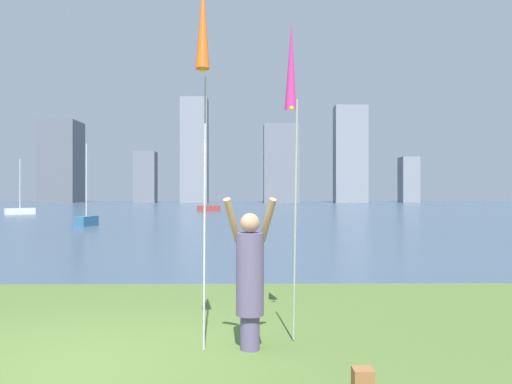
# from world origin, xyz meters

# --- Properties ---
(ground) EXTENTS (120.00, 138.00, 0.12)m
(ground) POSITION_xyz_m (0.00, 50.95, -0.06)
(ground) COLOR #4C662D
(person) EXTENTS (0.66, 0.49, 1.80)m
(person) POSITION_xyz_m (1.84, 0.47, 0.88)
(person) COLOR #594C72
(person) RESTS_ON ground
(kite_flag_left) EXTENTS (0.16, 0.47, 4.36)m
(kite_flag_left) POSITION_xyz_m (1.30, 0.32, 3.67)
(kite_flag_left) COLOR #B2B2B7
(kite_flag_left) RESTS_ON ground
(kite_flag_right) EXTENTS (0.16, 1.04, 4.09)m
(kite_flag_right) POSITION_xyz_m (2.38, 1.12, 3.41)
(kite_flag_right) COLOR #B2B2B7
(kite_flag_right) RESTS_ON ground
(bag) EXTENTS (0.19, 0.19, 0.25)m
(bag) POSITION_xyz_m (2.87, -0.91, 0.12)
(bag) COLOR brown
(bag) RESTS_ON ground
(sailboat_4) EXTENTS (2.23, 2.00, 4.88)m
(sailboat_4) POSITION_xyz_m (-18.26, 39.10, 0.35)
(sailboat_4) COLOR silver
(sailboat_4) RESTS_ON ground
(sailboat_6) EXTENTS (0.94, 1.81, 4.66)m
(sailboat_6) POSITION_xyz_m (-7.37, 23.19, 0.33)
(sailboat_6) COLOR #2D6084
(sailboat_6) RESTS_ON ground
(sailboat_7) EXTENTS (2.38, 1.04, 5.90)m
(sailboat_7) POSITION_xyz_m (-2.32, 46.47, 0.36)
(sailboat_7) COLOR maroon
(sailboat_7) RESTS_ON ground
(skyline_tower_0) EXTENTS (7.29, 7.84, 16.72)m
(skyline_tower_0) POSITION_xyz_m (-36.98, 99.60, 8.36)
(skyline_tower_0) COLOR #565B66
(skyline_tower_0) RESTS_ON ground
(skyline_tower_1) EXTENTS (4.19, 3.52, 10.15)m
(skyline_tower_1) POSITION_xyz_m (-18.86, 95.79, 5.08)
(skyline_tower_1) COLOR slate
(skyline_tower_1) RESTS_ON ground
(skyline_tower_2) EXTENTS (5.38, 4.63, 21.12)m
(skyline_tower_2) POSITION_xyz_m (-9.21, 97.12, 10.56)
(skyline_tower_2) COLOR gray
(skyline_tower_2) RESTS_ON ground
(skyline_tower_3) EXTENTS (6.79, 5.99, 15.32)m
(skyline_tower_3) POSITION_xyz_m (8.11, 94.34, 7.66)
(skyline_tower_3) COLOR slate
(skyline_tower_3) RESTS_ON ground
(skyline_tower_4) EXTENTS (6.36, 3.81, 19.19)m
(skyline_tower_4) POSITION_xyz_m (21.97, 94.67, 9.60)
(skyline_tower_4) COLOR gray
(skyline_tower_4) RESTS_ON ground
(skyline_tower_5) EXTENTS (3.49, 4.04, 9.31)m
(skyline_tower_5) POSITION_xyz_m (34.73, 98.19, 4.65)
(skyline_tower_5) COLOR gray
(skyline_tower_5) RESTS_ON ground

